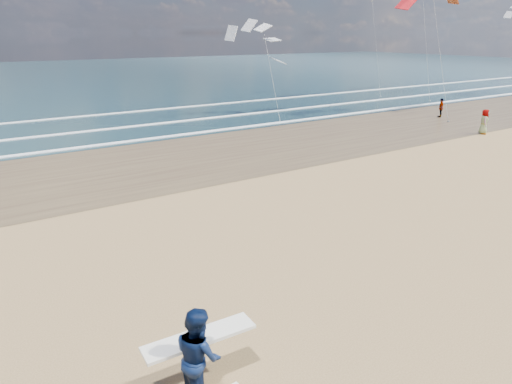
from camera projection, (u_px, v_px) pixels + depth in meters
wet_sand_strip at (347, 130)px, 32.68m from camera, size 220.00×12.00×0.01m
ocean at (118, 75)px, 75.43m from camera, size 220.00×100.00×0.02m
foam_breakers at (268, 110)px, 40.66m from camera, size 220.00×11.70×0.05m
surfer_far at (199, 355)px, 8.35m from camera, size 2.22×1.15×1.99m
beachgoer_0 at (484, 122)px, 31.18m from camera, size 0.98×0.94×1.69m
beachgoer_1 at (441, 108)px, 37.45m from camera, size 0.91×0.89×1.54m
kite_0 at (437, 27)px, 35.71m from camera, size 6.62×4.83×12.21m
kite_1 at (269, 59)px, 36.41m from camera, size 5.97×4.76×8.16m
kite_2 at (424, 12)px, 46.02m from camera, size 6.25×4.79×15.41m
kite_5 at (375, 28)px, 49.51m from camera, size 4.51×4.60×13.92m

